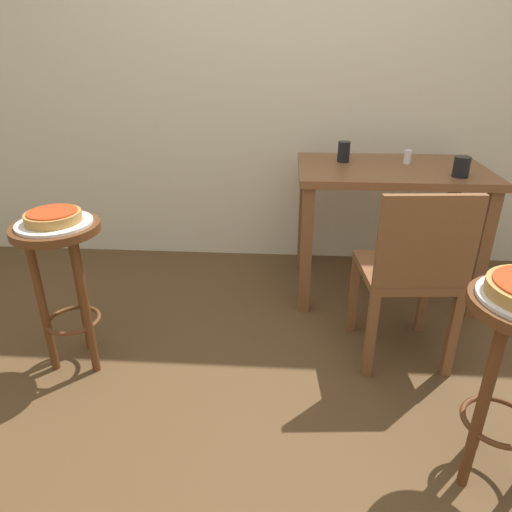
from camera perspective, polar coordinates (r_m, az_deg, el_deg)
name	(u,v)px	position (r m, az deg, el deg)	size (l,w,h in m)	color
ground_plane	(265,423)	(1.96, 1.15, -19.81)	(6.00, 6.00, 0.00)	brown
back_wall	(281,17)	(3.04, 3.15, 27.28)	(6.00, 0.10, 3.00)	beige
stool_middle	(63,266)	(2.15, -22.69, -1.11)	(0.36, 0.36, 0.69)	#5B3319
serving_plate_middle	(54,223)	(2.07, -23.57, 3.73)	(0.30, 0.30, 0.01)	white
pizza_middle	(53,217)	(2.06, -23.71, 4.46)	(0.22, 0.22, 0.05)	#B78442
dining_table	(389,189)	(2.70, 16.08, 7.89)	(1.01, 0.64, 0.76)	brown
cup_near_edge	(462,167)	(2.56, 23.98, 10.00)	(0.08, 0.08, 0.10)	black
cup_far_edge	(344,152)	(2.70, 10.75, 12.49)	(0.07, 0.07, 0.11)	black
condiment_shaker	(408,157)	(2.75, 18.17, 11.54)	(0.04, 0.04, 0.07)	white
wooden_chair	(412,271)	(2.13, 18.61, -1.79)	(0.43, 0.43, 0.85)	brown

